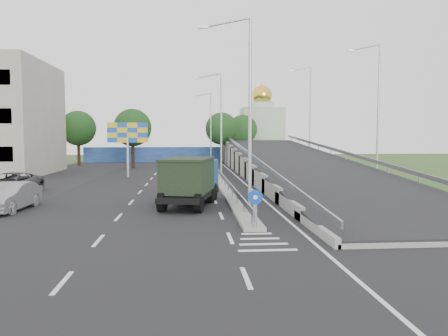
{
  "coord_description": "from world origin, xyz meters",
  "views": [
    {
      "loc": [
        -2.87,
        -16.52,
        4.24
      ],
      "look_at": [
        -0.69,
        10.48,
        2.2
      ],
      "focal_mm": 35.0,
      "sensor_mm": 36.0,
      "label": 1
    }
  ],
  "objects": [
    {
      "name": "tree_median_far",
      "position": [
        2.0,
        48.0,
        5.18
      ],
      "size": [
        4.8,
        4.8,
        7.6
      ],
      "color": "black",
      "rests_on": "ground"
    },
    {
      "name": "lamp_post_mid",
      "position": [
        0.11,
        26.0,
        5.81
      ],
      "size": [
        2.74,
        0.18,
        10.08
      ],
      "color": "#B2B5B7",
      "rests_on": "median"
    },
    {
      "name": "parked_car_b",
      "position": [
        -12.87,
        8.59,
        0.8
      ],
      "size": [
        2.09,
        4.98,
        1.6
      ],
      "primitive_type": "imported",
      "rotation": [
        0.0,
        0.0,
        -0.08
      ],
      "color": "gray",
      "rests_on": "ground"
    },
    {
      "name": "church",
      "position": [
        10.0,
        60.0,
        5.31
      ],
      "size": [
        7.0,
        7.0,
        13.8
      ],
      "color": "#B2CCAD",
      "rests_on": "ground"
    },
    {
      "name": "lamp_post_near",
      "position": [
        0.11,
        6.0,
        5.81
      ],
      "size": [
        2.74,
        0.18,
        10.08
      ],
      "color": "#B2B5B7",
      "rests_on": "median"
    },
    {
      "name": "lamp_post_far",
      "position": [
        0.11,
        46.0,
        5.81
      ],
      "size": [
        2.74,
        0.18,
        10.08
      ],
      "color": "#B2B5B7",
      "rests_on": "median"
    },
    {
      "name": "tree_left_far",
      "position": [
        -18.0,
        45.0,
        5.18
      ],
      "size": [
        4.8,
        4.8,
        7.6
      ],
      "color": "black",
      "rests_on": "ground"
    },
    {
      "name": "billboard",
      "position": [
        -9.0,
        28.0,
        4.19
      ],
      "size": [
        4.0,
        0.24,
        5.5
      ],
      "color": "#B2B5B7",
      "rests_on": "ground"
    },
    {
      "name": "parked_car_c",
      "position": [
        -15.58,
        15.56,
        0.78
      ],
      "size": [
        3.37,
        5.91,
        1.56
      ],
      "primitive_type": "imported",
      "rotation": [
        0.0,
        0.0,
        -0.15
      ],
      "color": "#38373D",
      "rests_on": "ground"
    },
    {
      "name": "sign_bollard",
      "position": [
        0.0,
        2.17,
        1.03
      ],
      "size": [
        0.64,
        0.23,
        1.67
      ],
      "color": "black",
      "rests_on": "median"
    },
    {
      "name": "ground",
      "position": [
        0.0,
        0.0,
        0.0
      ],
      "size": [
        160.0,
        160.0,
        0.0
      ],
      "primitive_type": "plane",
      "color": "#2D4C1E",
      "rests_on": "ground"
    },
    {
      "name": "tree_ramp_far",
      "position": [
        6.0,
        55.0,
        5.18
      ],
      "size": [
        4.8,
        4.8,
        7.6
      ],
      "color": "black",
      "rests_on": "ground"
    },
    {
      "name": "tree_left_mid",
      "position": [
        -10.0,
        40.0,
        5.18
      ],
      "size": [
        4.8,
        4.8,
        7.6
      ],
      "color": "black",
      "rests_on": "ground"
    },
    {
      "name": "median",
      "position": [
        0.0,
        24.0,
        0.1
      ],
      "size": [
        1.0,
        44.0,
        0.2
      ],
      "primitive_type": "cube",
      "color": "gray",
      "rests_on": "ground"
    },
    {
      "name": "road_surface",
      "position": [
        -3.0,
        20.0,
        0.0
      ],
      "size": [
        26.0,
        90.0,
        0.04
      ],
      "primitive_type": "cube",
      "color": "black",
      "rests_on": "ground"
    },
    {
      "name": "overpass_ramp",
      "position": [
        7.5,
        24.0,
        1.75
      ],
      "size": [
        10.0,
        50.0,
        3.5
      ],
      "color": "gray",
      "rests_on": "ground"
    },
    {
      "name": "parking_strip",
      "position": [
        -16.0,
        20.0,
        0.0
      ],
      "size": [
        8.0,
        90.0,
        0.05
      ],
      "primitive_type": "cube",
      "color": "black",
      "rests_on": "ground"
    },
    {
      "name": "median_guardrail",
      "position": [
        0.0,
        24.0,
        0.75
      ],
      "size": [
        0.09,
        44.0,
        0.71
      ],
      "color": "gray",
      "rests_on": "median"
    },
    {
      "name": "parked_car_a",
      "position": [
        -13.24,
        8.78,
        0.8
      ],
      "size": [
        2.41,
        4.87,
        1.6
      ],
      "primitive_type": "imported",
      "rotation": [
        0.0,
        0.0,
        0.11
      ],
      "color": "silver",
      "rests_on": "ground"
    },
    {
      "name": "blue_wall",
      "position": [
        -4.0,
        52.0,
        1.2
      ],
      "size": [
        30.0,
        0.5,
        2.4
      ],
      "primitive_type": "cube",
      "color": "navy",
      "rests_on": "ground"
    },
    {
      "name": "dump_truck",
      "position": [
        -2.76,
        9.76,
        1.61
      ],
      "size": [
        3.81,
        6.97,
        2.91
      ],
      "rotation": [
        0.0,
        0.0,
        -0.23
      ],
      "color": "black",
      "rests_on": "ground"
    }
  ]
}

